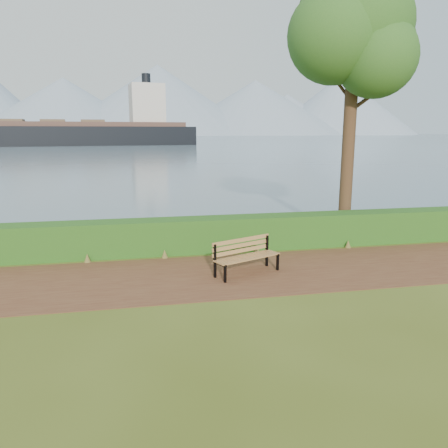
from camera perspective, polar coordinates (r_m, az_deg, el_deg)
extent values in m
plane|color=#465217|center=(10.67, -1.08, -7.21)|extent=(140.00, 140.00, 0.00)
cube|color=#552C1D|center=(10.95, -1.36, -6.68)|extent=(40.00, 3.40, 0.01)
cube|color=#1D4A15|center=(13.00, -3.12, -1.40)|extent=(32.00, 0.85, 1.00)
cube|color=#4A6577|center=(269.95, -11.12, 11.07)|extent=(700.00, 510.00, 0.00)
cone|color=#7C90A6|center=(409.60, -20.09, 14.20)|extent=(160.00, 160.00, 48.00)
cone|color=#7C90A6|center=(416.40, -8.59, 15.69)|extent=(190.00, 190.00, 62.00)
cone|color=#7C90A6|center=(425.43, 4.09, 14.90)|extent=(170.00, 170.00, 50.00)
cone|color=#7C90A6|center=(466.58, 14.85, 14.78)|extent=(150.00, 150.00, 58.00)
cone|color=#7C90A6|center=(440.22, -12.72, 13.57)|extent=(120.00, 120.00, 35.00)
cone|color=#7C90A6|center=(460.94, 8.18, 13.97)|extent=(130.00, 130.00, 40.00)
cube|color=black|center=(10.35, 0.14, -6.53)|extent=(0.07, 0.07, 0.44)
cube|color=black|center=(10.63, -1.19, -4.90)|extent=(0.07, 0.07, 0.84)
cube|color=black|center=(10.46, -0.53, -5.23)|extent=(0.25, 0.49, 0.05)
cube|color=black|center=(11.33, 7.02, -4.98)|extent=(0.07, 0.07, 0.44)
cube|color=black|center=(11.58, 5.63, -3.53)|extent=(0.07, 0.07, 0.84)
cube|color=black|center=(11.43, 6.33, -3.81)|extent=(0.25, 0.49, 0.05)
cube|color=olive|center=(10.78, 3.66, -4.58)|extent=(1.65, 0.78, 0.03)
cube|color=olive|center=(10.87, 3.25, -4.43)|extent=(1.65, 0.78, 0.03)
cube|color=olive|center=(10.96, 2.85, -4.28)|extent=(1.65, 0.78, 0.03)
cube|color=olive|center=(11.06, 2.46, -4.13)|extent=(1.65, 0.78, 0.03)
cube|color=olive|center=(11.07, 2.28, -3.48)|extent=(1.63, 0.74, 0.10)
cube|color=olive|center=(11.04, 2.29, -2.79)|extent=(1.63, 0.74, 0.10)
cube|color=olive|center=(11.00, 2.30, -2.10)|extent=(1.63, 0.74, 0.10)
cylinder|color=#3A2318|center=(14.86, 16.07, 12.11)|extent=(0.41, 0.41, 7.31)
sphere|color=#1D511B|center=(15.19, 16.79, 23.65)|extent=(3.45, 3.45, 3.45)
sphere|color=#1D511B|center=(15.83, 18.94, 20.78)|extent=(2.64, 2.64, 2.64)
sphere|color=#1D511B|center=(14.53, 14.28, 22.71)|extent=(2.84, 2.84, 2.84)
sphere|color=#1D511B|center=(14.60, 19.23, 19.94)|extent=(2.44, 2.44, 2.44)
sphere|color=#1D511B|center=(15.61, 14.18, 25.37)|extent=(2.23, 2.23, 2.23)
cylinder|color=#3A2318|center=(15.10, 17.85, 15.08)|extent=(1.07, 0.12, 0.80)
cylinder|color=#3A2318|center=(14.84, 14.73, 17.29)|extent=(0.83, 0.38, 0.73)
cube|color=black|center=(115.77, -20.16, 10.26)|extent=(65.22, 18.30, 6.45)
cube|color=#503730|center=(115.77, -20.30, 12.13)|extent=(59.98, 16.63, 1.10)
cube|color=beige|center=(117.34, -10.03, 15.09)|extent=(9.19, 8.60, 10.13)
cylinder|color=black|center=(117.83, -10.14, 18.00)|extent=(2.21, 2.21, 3.22)
cube|color=brown|center=(116.57, -26.06, 12.02)|extent=(6.26, 6.73, 0.74)
cube|color=brown|center=(115.85, -21.44, 12.41)|extent=(6.26, 6.73, 0.74)
cube|color=brown|center=(115.85, -16.79, 12.72)|extent=(6.26, 6.73, 0.74)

